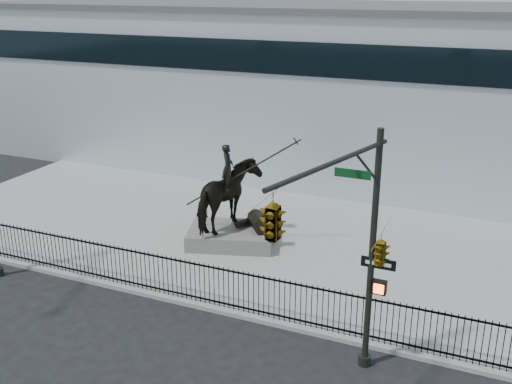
% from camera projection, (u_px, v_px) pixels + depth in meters
% --- Properties ---
extents(ground, '(120.00, 120.00, 0.00)m').
position_uv_depth(ground, '(154.00, 317.00, 19.77)').
color(ground, black).
rests_on(ground, ground).
extents(plaza, '(30.00, 12.00, 0.15)m').
position_uv_depth(plaza, '(243.00, 237.00, 25.81)').
color(plaza, gray).
rests_on(plaza, ground).
extents(building, '(44.00, 14.00, 9.00)m').
position_uv_depth(building, '(333.00, 88.00, 35.59)').
color(building, silver).
rests_on(building, ground).
extents(picket_fence, '(22.10, 0.10, 1.50)m').
position_uv_depth(picket_fence, '(173.00, 276.00, 20.56)').
color(picket_fence, black).
rests_on(picket_fence, plaza).
extents(statue_plinth, '(4.03, 3.32, 0.65)m').
position_uv_depth(statue_plinth, '(231.00, 236.00, 24.90)').
color(statue_plinth, '#605D58').
rests_on(statue_plinth, plaza).
extents(equestrian_statue, '(4.28, 3.33, 3.78)m').
position_uv_depth(equestrian_statue, '(232.00, 198.00, 24.33)').
color(equestrian_statue, black).
rests_on(equestrian_statue, statue_plinth).
extents(traffic_signal_right, '(2.17, 6.86, 7.00)m').
position_uv_depth(traffic_signal_right, '(331.00, 236.00, 14.00)').
color(traffic_signal_right, black).
rests_on(traffic_signal_right, ground).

